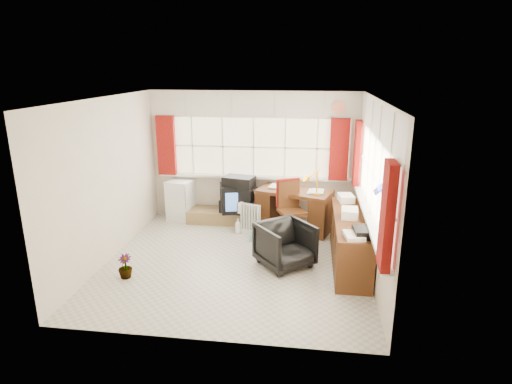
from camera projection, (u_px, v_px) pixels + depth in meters
The scene contains 20 objects.
ground at pixel (237, 262), 6.67m from camera, with size 4.00×4.00×0.00m, color beige.
room_walls at pixel (235, 168), 6.25m from camera, with size 4.00×4.00×4.00m.
window_back at pixel (254, 173), 8.25m from camera, with size 3.70×0.12×3.60m.
window_right at pixel (368, 210), 6.16m from camera, with size 0.12×3.70×3.60m.
curtains at pixel (301, 160), 7.02m from camera, with size 3.83×3.83×1.15m.
overhead_cabinets at pixel (306, 111), 6.84m from camera, with size 3.98×3.98×0.48m.
desk at pixel (294, 208), 7.87m from camera, with size 1.47×1.03×0.80m.
desk_lamp at pixel (317, 177), 7.43m from camera, with size 0.20×0.18×0.46m.
task_chair at pixel (290, 207), 7.51m from camera, with size 0.58×0.60×1.04m.
office_chair at pixel (285, 245), 6.46m from camera, with size 0.73×0.75×0.68m, color black.
radiator at pixel (251, 222), 7.75m from camera, with size 0.40×0.26×0.55m.
credenza at pixel (350, 240), 6.53m from camera, with size 0.50×2.00×0.85m.
file_tray at pixel (364, 232), 5.70m from camera, with size 0.27×0.35×0.12m, color black.
tv_bench at pixel (224, 216), 8.34m from camera, with size 1.40×0.50×0.25m, color #97754B.
crt_tv at pixel (236, 198), 8.18m from camera, with size 0.69×0.66×0.52m.
hifi_stack at pixel (239, 195), 8.10m from camera, with size 0.75×0.56×0.70m.
mini_fridge at pixel (181, 200), 8.45m from camera, with size 0.53×0.53×0.79m.
spray_bottle_a at pixel (238, 226), 7.77m from camera, with size 0.11×0.11×0.28m, color white.
spray_bottle_b at pixel (252, 236), 7.43m from camera, with size 0.09×0.09×0.21m, color #89CDC1.
flower_vase at pixel (125, 266), 6.13m from camera, with size 0.20×0.20×0.35m, color black.
Camera 1 is at (1.10, -5.99, 2.95)m, focal length 30.00 mm.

